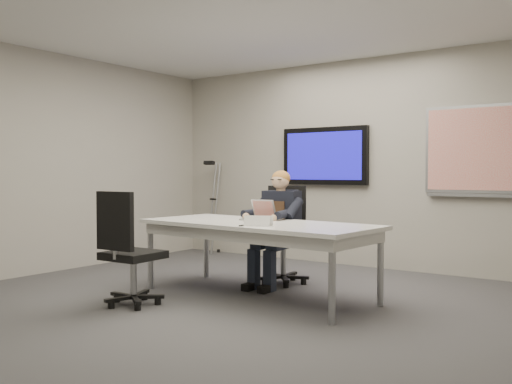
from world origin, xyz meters
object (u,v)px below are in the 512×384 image
Objects in this scene: office_chair_far at (284,253)px; office_chair_near at (130,270)px; conference_table at (258,231)px; seated_person at (273,240)px; laptop at (259,215)px.

office_chair_near is at bearing -130.09° from office_chair_far.
conference_table is 0.57m from seated_person.
office_chair_far is 0.73m from laptop.
office_chair_far is 3.43× the size of laptop.
office_chair_near reaches higher than laptop.
office_chair_far is at bearing 106.53° from conference_table.
laptop is (0.63, 1.25, 0.48)m from office_chair_near.
office_chair_near is at bearing -111.33° from laptop.
office_chair_far reaches higher than laptop.
office_chair_far is at bearing -110.22° from office_chair_near.
conference_table is 2.32× the size of office_chair_near.
conference_table is 7.83× the size of laptop.
laptop is (0.03, -0.31, 0.30)m from seated_person.
seated_person is at bearing -113.45° from office_chair_near.
seated_person reaches higher than conference_table.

